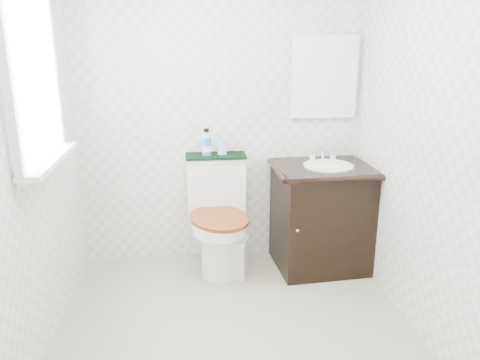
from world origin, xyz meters
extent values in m
plane|color=#A29C82|center=(0.00, 0.00, 0.00)|extent=(2.40, 2.40, 0.00)
plane|color=white|center=(0.00, 1.20, 1.20)|extent=(2.40, 0.00, 2.40)
plane|color=white|center=(0.00, -1.20, 1.20)|extent=(2.40, 0.00, 2.40)
plane|color=white|center=(-1.10, 0.00, 1.20)|extent=(0.00, 2.40, 2.40)
plane|color=white|center=(1.10, 0.00, 1.20)|extent=(0.00, 2.40, 2.40)
cube|color=white|center=(-1.07, 0.25, 1.55)|extent=(0.02, 0.70, 0.90)
cube|color=silver|center=(0.80, 1.18, 1.45)|extent=(0.50, 0.02, 0.60)
cylinder|color=white|center=(-0.05, 0.82, 0.21)|extent=(0.28, 0.28, 0.43)
cube|color=white|center=(-0.05, 1.07, 0.21)|extent=(0.28, 0.28, 0.43)
cube|color=white|center=(-0.05, 1.09, 0.63)|extent=(0.45, 0.18, 0.41)
cube|color=white|center=(-0.05, 1.09, 0.85)|extent=(0.47, 0.20, 0.03)
cylinder|color=white|center=(-0.05, 0.78, 0.43)|extent=(0.41, 0.41, 0.08)
cylinder|color=maroon|center=(-0.05, 0.78, 0.48)|extent=(0.52, 0.52, 0.03)
cube|color=black|center=(0.75, 0.90, 0.39)|extent=(0.71, 0.61, 0.78)
cube|color=black|center=(0.75, 0.90, 0.80)|extent=(0.75, 0.66, 0.04)
cylinder|color=white|center=(0.78, 0.88, 0.83)|extent=(0.37, 0.37, 0.01)
ellipsoid|color=white|center=(0.78, 0.87, 0.77)|extent=(0.32, 0.32, 0.16)
cylinder|color=silver|center=(0.78, 1.03, 0.87)|extent=(0.02, 0.02, 0.10)
cube|color=white|center=(0.05, 0.80, 0.14)|extent=(0.23, 0.20, 0.28)
cube|color=white|center=(0.05, 0.80, 0.30)|extent=(0.26, 0.23, 0.03)
cube|color=black|center=(-0.05, 1.09, 0.87)|extent=(0.46, 0.22, 0.02)
cylinder|color=blue|center=(-0.12, 1.09, 0.95)|extent=(0.07, 0.07, 0.13)
cylinder|color=silver|center=(-0.12, 1.09, 1.04)|extent=(0.07, 0.07, 0.04)
cylinder|color=black|center=(-0.12, 1.09, 1.07)|extent=(0.04, 0.04, 0.03)
cone|color=#92BEF0|center=(0.00, 1.11, 0.93)|extent=(0.07, 0.07, 0.09)
ellipsoid|color=#196E7B|center=(0.71, 1.04, 0.83)|extent=(0.07, 0.05, 0.02)
camera|label=1|loc=(-0.26, -2.39, 1.72)|focal=35.00mm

